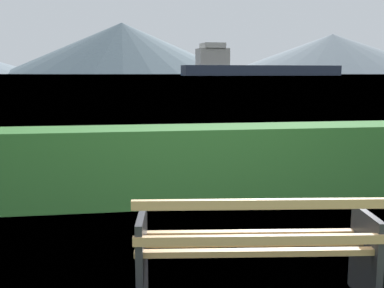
% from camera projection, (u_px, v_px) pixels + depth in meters
% --- Properties ---
extents(water_surface, '(620.00, 620.00, 0.00)m').
position_uv_depth(water_surface, '(124.00, 75.00, 305.42)').
color(water_surface, '#6B8EA3').
rests_on(water_surface, ground_plane).
extents(park_bench, '(1.80, 0.77, 0.87)m').
position_uv_depth(park_bench, '(256.00, 248.00, 3.36)').
color(park_bench, tan).
rests_on(park_bench, ground_plane).
extents(hedge_row, '(11.33, 0.77, 0.99)m').
position_uv_depth(hedge_row, '(196.00, 164.00, 6.11)').
color(hedge_row, '#387A33').
rests_on(hedge_row, ground_plane).
extents(cargo_ship_large, '(87.64, 19.57, 16.75)m').
position_uv_depth(cargo_ship_large, '(250.00, 67.00, 246.20)').
color(cargo_ship_large, '#2D384C').
rests_on(cargo_ship_large, water_surface).
extents(fishing_boat_near, '(4.78, 3.16, 2.00)m').
position_uv_depth(fishing_boat_near, '(185.00, 74.00, 243.63)').
color(fishing_boat_near, '#335693').
rests_on(fishing_boat_near, water_surface).
extents(distant_hills, '(846.06, 360.88, 64.04)m').
position_uv_depth(distant_hills, '(80.00, 51.00, 566.89)').
color(distant_hills, gray).
rests_on(distant_hills, ground_plane).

